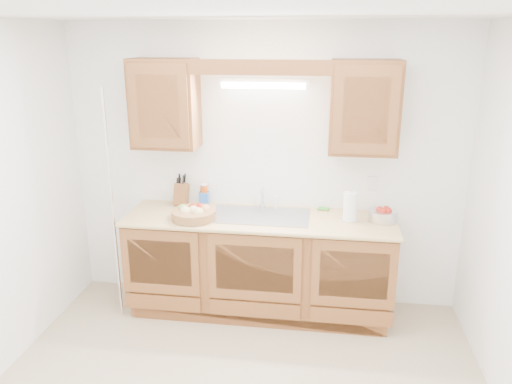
% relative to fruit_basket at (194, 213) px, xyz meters
% --- Properties ---
extents(room, '(3.52, 3.50, 2.50)m').
position_rel_fruit_basket_xyz_m(room, '(0.54, -1.06, 0.30)').
color(room, tan).
rests_on(room, ground).
extents(base_cabinets, '(2.20, 0.60, 0.86)m').
position_rel_fruit_basket_xyz_m(base_cabinets, '(0.54, 0.14, -0.51)').
color(base_cabinets, brown).
rests_on(base_cabinets, ground).
extents(countertop, '(2.30, 0.63, 0.04)m').
position_rel_fruit_basket_xyz_m(countertop, '(0.54, 0.13, -0.07)').
color(countertop, tan).
rests_on(countertop, base_cabinets).
extents(upper_cabinet_left, '(0.55, 0.33, 0.75)m').
position_rel_fruit_basket_xyz_m(upper_cabinet_left, '(-0.29, 0.28, 0.87)').
color(upper_cabinet_left, brown).
rests_on(upper_cabinet_left, room).
extents(upper_cabinet_right, '(0.55, 0.33, 0.75)m').
position_rel_fruit_basket_xyz_m(upper_cabinet_right, '(1.37, 0.28, 0.87)').
color(upper_cabinet_right, brown).
rests_on(upper_cabinet_right, room).
extents(valance, '(2.20, 0.05, 0.12)m').
position_rel_fruit_basket_xyz_m(valance, '(0.54, 0.13, 1.19)').
color(valance, brown).
rests_on(valance, room).
extents(fluorescent_fixture, '(0.76, 0.08, 0.08)m').
position_rel_fruit_basket_xyz_m(fluorescent_fixture, '(0.54, 0.36, 1.05)').
color(fluorescent_fixture, white).
rests_on(fluorescent_fixture, room).
extents(sink, '(0.84, 0.46, 0.36)m').
position_rel_fruit_basket_xyz_m(sink, '(0.54, 0.15, -0.12)').
color(sink, '#9E9EA3').
rests_on(sink, countertop).
extents(wire_shelf_pole, '(0.03, 0.03, 2.00)m').
position_rel_fruit_basket_xyz_m(wire_shelf_pole, '(-0.66, -0.12, 0.05)').
color(wire_shelf_pole, silver).
rests_on(wire_shelf_pole, ground).
extents(outlet_plate, '(0.08, 0.01, 0.12)m').
position_rel_fruit_basket_xyz_m(outlet_plate, '(1.49, 0.43, 0.20)').
color(outlet_plate, white).
rests_on(outlet_plate, room).
extents(fruit_basket, '(0.43, 0.43, 0.12)m').
position_rel_fruit_basket_xyz_m(fruit_basket, '(0.00, 0.00, 0.00)').
color(fruit_basket, '#9A683E').
rests_on(fruit_basket, countertop).
extents(knife_block, '(0.12, 0.18, 0.29)m').
position_rel_fruit_basket_xyz_m(knife_block, '(-0.21, 0.34, 0.05)').
color(knife_block, brown).
rests_on(knife_block, countertop).
extents(orange_canister, '(0.08, 0.08, 0.20)m').
position_rel_fruit_basket_xyz_m(orange_canister, '(0.00, 0.37, 0.05)').
color(orange_canister, '#DA4C0C').
rests_on(orange_canister, countertop).
extents(soap_bottle, '(0.09, 0.09, 0.18)m').
position_rel_fruit_basket_xyz_m(soap_bottle, '(0.00, 0.36, 0.04)').
color(soap_bottle, blue).
rests_on(soap_bottle, countertop).
extents(sponge, '(0.11, 0.08, 0.02)m').
position_rel_fruit_basket_xyz_m(sponge, '(1.08, 0.38, -0.04)').
color(sponge, '#CC333F').
rests_on(sponge, countertop).
extents(paper_towel, '(0.14, 0.14, 0.29)m').
position_rel_fruit_basket_xyz_m(paper_towel, '(1.30, 0.14, 0.07)').
color(paper_towel, silver).
rests_on(paper_towel, countertop).
extents(apple_bowl, '(0.32, 0.32, 0.13)m').
position_rel_fruit_basket_xyz_m(apple_bowl, '(1.57, 0.17, 0.00)').
color(apple_bowl, silver).
rests_on(apple_bowl, countertop).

